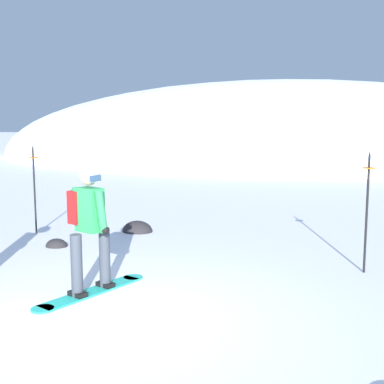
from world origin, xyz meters
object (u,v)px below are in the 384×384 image
(rock_dark, at_px, (57,246))
(rock_small, at_px, (137,232))
(piste_marker_near, at_px, (367,204))
(piste_marker_far, at_px, (34,183))
(snowboarder_main, at_px, (89,225))

(rock_dark, xyz_separation_m, rock_small, (0.84, 1.67, 0.00))
(piste_marker_near, xyz_separation_m, rock_small, (-4.56, 1.40, -1.07))
(piste_marker_far, xyz_separation_m, rock_dark, (1.06, -0.78, -1.06))
(piste_marker_far, height_order, rock_dark, piste_marker_far)
(snowboarder_main, xyz_separation_m, rock_small, (-1.10, 3.62, -0.92))
(rock_dark, bearing_deg, snowboarder_main, -45.12)
(rock_small, bearing_deg, rock_dark, -116.83)
(snowboarder_main, bearing_deg, piste_marker_far, 137.69)
(snowboarder_main, bearing_deg, piste_marker_near, 32.71)
(piste_marker_near, bearing_deg, rock_dark, -177.20)
(rock_small, bearing_deg, piste_marker_near, -17.12)
(piste_marker_near, bearing_deg, snowboarder_main, -147.29)
(snowboarder_main, height_order, rock_small, snowboarder_main)
(piste_marker_far, bearing_deg, rock_small, 24.91)
(snowboarder_main, height_order, piste_marker_far, piste_marker_far)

